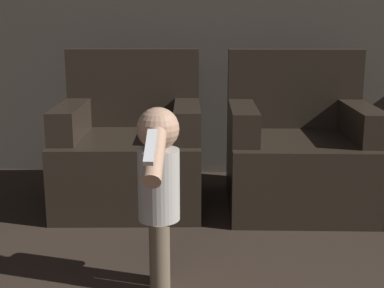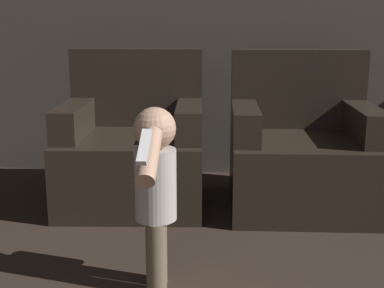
{
  "view_description": "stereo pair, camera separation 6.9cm",
  "coord_description": "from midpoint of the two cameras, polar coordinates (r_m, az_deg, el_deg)",
  "views": [
    {
      "loc": [
        0.29,
        0.43,
        1.18
      ],
      "look_at": [
        0.16,
        3.17,
        0.53
      ],
      "focal_mm": 50.0,
      "sensor_mm": 36.0,
      "label": 1
    },
    {
      "loc": [
        0.36,
        0.43,
        1.18
      ],
      "look_at": [
        0.16,
        3.17,
        0.53
      ],
      "focal_mm": 50.0,
      "sensor_mm": 36.0,
      "label": 2
    }
  ],
  "objects": [
    {
      "name": "armchair_right",
      "position": [
        3.5,
        10.73,
        -0.94
      ],
      "size": [
        0.91,
        0.87,
        0.98
      ],
      "rotation": [
        0.0,
        0.0,
        0.02
      ],
      "color": "black",
      "rests_on": "ground_plane"
    },
    {
      "name": "person_toddler",
      "position": [
        2.3,
        -4.45,
        -4.4
      ],
      "size": [
        0.18,
        0.57,
        0.82
      ],
      "rotation": [
        0.0,
        0.0,
        1.67
      ],
      "color": "brown",
      "rests_on": "ground_plane"
    },
    {
      "name": "wall_back",
      "position": [
        4.08,
        -1.96,
        14.93
      ],
      "size": [
        8.4,
        0.05,
        2.6
      ],
      "color": "#51493F",
      "rests_on": "ground_plane"
    },
    {
      "name": "armchair_left",
      "position": [
        3.51,
        -7.08,
        -0.75
      ],
      "size": [
        0.94,
        0.9,
        0.98
      ],
      "rotation": [
        0.0,
        0.0,
        0.06
      ],
      "color": "black",
      "rests_on": "ground_plane"
    }
  ]
}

